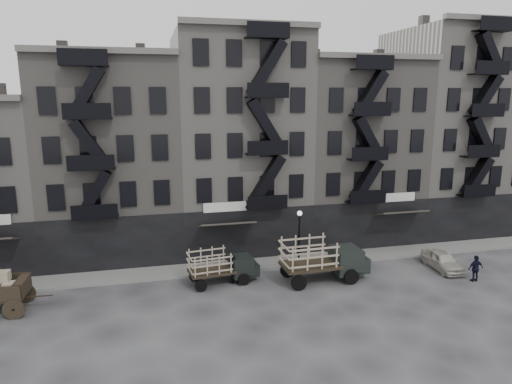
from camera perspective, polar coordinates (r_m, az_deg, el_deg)
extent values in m
plane|color=#38383A|center=(30.86, 1.52, -11.60)|extent=(140.00, 140.00, 0.00)
cube|color=slate|center=(34.19, -0.12, -9.03)|extent=(55.00, 2.50, 0.15)
cube|color=#4C4744|center=(38.64, -29.25, 10.89)|extent=(0.70, 0.70, 1.20)
cube|color=slate|center=(37.70, -17.40, 4.08)|extent=(10.00, 10.00, 15.00)
cube|color=black|center=(34.07, -17.35, -6.24)|extent=(10.00, 0.35, 4.00)
cube|color=#595651|center=(32.37, -18.89, 16.44)|extent=(10.00, 0.50, 0.40)
cube|color=#4C4744|center=(37.85, -22.92, 16.04)|extent=(0.70, 0.70, 1.20)
cube|color=#4C4744|center=(37.42, -14.23, 16.65)|extent=(0.70, 0.70, 1.20)
cube|color=gray|center=(38.20, -2.30, 6.23)|extent=(10.00, 10.00, 17.00)
cube|color=black|center=(34.75, -0.61, -5.31)|extent=(10.00, 0.35, 4.00)
cube|color=#595651|center=(33.31, -0.60, 20.39)|extent=(10.00, 0.50, 0.40)
cube|color=#4C4744|center=(37.89, -7.16, 19.90)|extent=(0.70, 0.70, 1.20)
cube|color=#4C4744|center=(38.91, 1.42, 19.78)|extent=(0.70, 0.70, 1.20)
cube|color=slate|center=(41.41, 11.47, 5.07)|extent=(10.00, 10.00, 15.00)
cube|color=black|center=(38.14, 14.24, -4.11)|extent=(10.00, 0.35, 4.00)
cube|color=#595651|center=(36.62, 15.50, 16.07)|extent=(10.00, 0.50, 0.40)
cube|color=#4C4744|center=(40.07, 7.91, 16.57)|extent=(0.70, 0.70, 1.20)
cube|color=#4C4744|center=(42.36, 15.15, 16.03)|extent=(0.70, 0.70, 1.20)
cube|color=gray|center=(46.36, 22.93, 6.95)|extent=(10.00, 10.00, 18.00)
cube|color=black|center=(43.60, 25.99, -2.95)|extent=(10.00, 0.35, 4.00)
cube|color=#595651|center=(42.59, 28.28, 18.56)|extent=(10.00, 0.50, 0.40)
cube|color=#4C4744|center=(44.96, 20.72, 19.29)|extent=(0.70, 0.70, 1.20)
cube|color=#4C4744|center=(48.16, 26.45, 18.30)|extent=(0.70, 0.70, 1.20)
cylinder|color=black|center=(33.29, 5.40, -6.16)|extent=(0.14, 0.14, 4.00)
sphere|color=silver|center=(32.70, 5.47, -2.66)|extent=(0.36, 0.36, 0.36)
cylinder|color=black|center=(29.70, -28.04, -12.83)|extent=(1.20, 0.18, 1.19)
cylinder|color=black|center=(31.58, -26.85, -11.23)|extent=(1.20, 0.18, 1.19)
cube|color=black|center=(30.23, -27.20, -10.41)|extent=(0.64, 1.76, 0.87)
cube|color=black|center=(30.82, -5.52, -9.82)|extent=(3.19, 2.10, 0.16)
cube|color=black|center=(31.32, -1.88, -9.23)|extent=(1.59, 1.74, 1.32)
cube|color=black|center=(31.65, -0.50, -9.50)|extent=(0.86, 1.40, 0.79)
cylinder|color=black|center=(30.75, -1.51, -10.88)|extent=(0.81, 0.29, 0.79)
cylinder|color=black|center=(32.30, -2.53, -9.73)|extent=(0.81, 0.29, 0.79)
cylinder|color=black|center=(30.02, -6.89, -11.56)|extent=(0.81, 0.29, 0.79)
cylinder|color=black|center=(31.61, -7.64, -10.33)|extent=(0.81, 0.29, 0.79)
cube|color=black|center=(31.22, 6.83, -9.04)|extent=(3.90, 2.38, 0.20)
cube|color=black|center=(32.20, 11.16, -8.31)|extent=(1.87, 2.09, 1.69)
cube|color=black|center=(32.77, 12.74, -8.65)|extent=(0.96, 1.72, 1.01)
cylinder|color=black|center=(31.51, 11.83, -10.35)|extent=(1.02, 0.28, 1.01)
cylinder|color=black|center=(33.38, 10.06, -8.97)|extent=(1.02, 0.28, 1.01)
cylinder|color=black|center=(30.08, 5.39, -11.24)|extent=(1.02, 0.28, 1.01)
cylinder|color=black|center=(32.04, 3.95, -9.72)|extent=(1.02, 0.28, 1.01)
imported|color=#B7B2A5|center=(35.91, 22.26, -7.93)|extent=(1.75, 3.94, 1.32)
imported|color=black|center=(31.00, -2.99, -9.58)|extent=(1.13, 1.01, 1.92)
imported|color=black|center=(34.49, 25.76, -8.60)|extent=(1.09, 0.48, 1.84)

